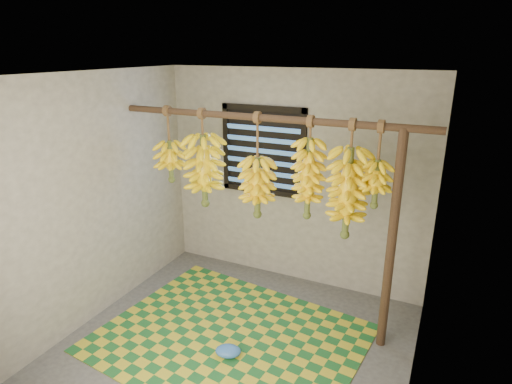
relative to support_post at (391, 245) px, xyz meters
The scene contains 16 objects.
floor 1.71m from the support_post, 149.74° to the right, with size 3.00×3.00×0.01m, color #444444.
ceiling 1.98m from the support_post, 149.74° to the right, with size 3.00×3.00×0.01m, color silver.
wall_back 1.46m from the support_post, 146.14° to the left, with size 3.00×0.01×2.40m, color slate.
wall_left 2.80m from the support_post, 165.49° to the right, with size 0.01×3.00×2.40m, color slate.
wall_right 0.79m from the support_post, 66.46° to the right, with size 0.01×3.00×2.40m, color slate.
window 1.80m from the support_post, 153.40° to the left, with size 1.00×0.04×1.00m.
hanging_pole 1.56m from the support_post, behind, with size 0.06×0.06×3.00m, color #462E20.
support_post is the anchor object (origin of this frame).
woven_mat 1.72m from the support_post, 157.58° to the right, with size 2.33×1.86×0.01m, color #1B5E28.
plastic_bag 1.69m from the support_post, 147.50° to the right, with size 0.23×0.17×0.09m, color #3269BD.
banana_bunch_a 2.29m from the support_post, behind, with size 0.32×0.32×0.78m.
banana_bunch_b 1.89m from the support_post, behind, with size 0.40×0.40×0.98m.
banana_bunch_c 1.30m from the support_post, behind, with size 0.32×0.32×1.00m.
banana_bunch_d 0.90m from the support_post, behind, with size 0.29×0.29×0.93m.
banana_bunch_e 0.57m from the support_post, behind, with size 0.36×0.36×1.05m.
banana_bunch_f 0.55m from the support_post, behind, with size 0.25×0.25×0.73m.
Camera 1 is at (1.57, -2.77, 2.59)m, focal length 30.00 mm.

